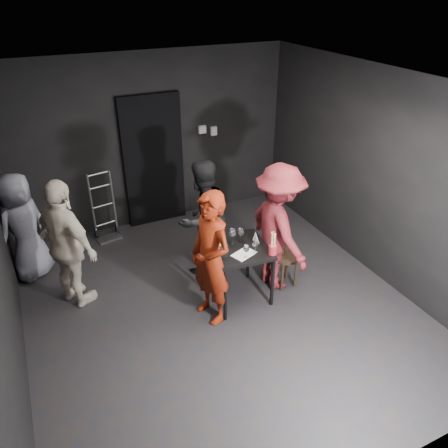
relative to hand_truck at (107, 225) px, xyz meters
name	(u,v)px	position (x,y,z in m)	size (l,w,h in m)	color
floor	(218,305)	(0.89, -2.24, -0.20)	(4.50, 5.00, 0.02)	black
ceiling	(216,85)	(0.89, -2.24, 2.50)	(4.50, 5.00, 0.02)	silver
wall_back	(151,142)	(0.89, 0.26, 1.15)	(4.50, 0.04, 2.70)	black
wall_front	(376,371)	(0.89, -4.74, 1.15)	(4.50, 0.04, 2.70)	black
wall_right	(375,175)	(3.14, -2.24, 1.15)	(0.04, 5.00, 2.70)	black
doorway	(153,161)	(0.89, 0.20, 0.85)	(0.95, 0.10, 2.10)	black
wallbox_upper	(202,129)	(1.74, 0.21, 1.25)	(0.12, 0.06, 0.12)	#B7B7B2
wallbox_lower	(214,131)	(1.94, 0.21, 1.20)	(0.10, 0.06, 0.14)	#B7B7B2
hand_truck	(107,225)	(0.00, 0.00, 0.00)	(0.37, 0.32, 1.09)	#B2B2B7
tasting_table	(238,254)	(1.18, -2.20, 0.45)	(0.72, 0.72, 0.75)	black
stool	(286,260)	(1.87, -2.23, 0.18)	(0.38, 0.38, 0.47)	black
server_red	(211,253)	(0.74, -2.38, 0.70)	(0.66, 0.43, 1.81)	maroon
woman_black	(202,214)	(1.05, -1.42, 0.65)	(0.83, 0.46, 1.71)	black
man_maroon	(279,221)	(1.77, -2.15, 0.76)	(1.24, 0.58, 1.92)	maroon
bystander_cream	(66,239)	(-0.68, -1.41, 0.72)	(1.08, 0.52, 1.85)	beige
bystander_grey	(23,227)	(-1.13, -0.57, 0.54)	(0.73, 0.40, 1.50)	gray
tasting_mat	(244,254)	(1.18, -2.35, 0.55)	(0.28, 0.19, 0.00)	white
wine_glass_a	(225,251)	(0.94, -2.34, 0.65)	(0.08, 0.08, 0.21)	white
wine_glass_b	(218,243)	(0.94, -2.14, 0.65)	(0.08, 0.08, 0.20)	white
wine_glass_c	(233,235)	(1.17, -2.08, 0.65)	(0.08, 0.08, 0.22)	white
wine_glass_d	(246,251)	(1.17, -2.43, 0.64)	(0.07, 0.07, 0.18)	white
wine_glass_e	(255,246)	(1.31, -2.38, 0.64)	(0.08, 0.08, 0.20)	white
wine_glass_f	(241,235)	(1.27, -2.09, 0.65)	(0.08, 0.08, 0.20)	white
wine_bottle	(219,243)	(0.94, -2.16, 0.66)	(0.07, 0.07, 0.31)	black
breadstick_cup	(273,244)	(1.49, -2.49, 0.69)	(0.10, 0.10, 0.31)	#A4202A
reserved_card	(255,239)	(1.43, -2.17, 0.60)	(0.08, 0.13, 0.10)	white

